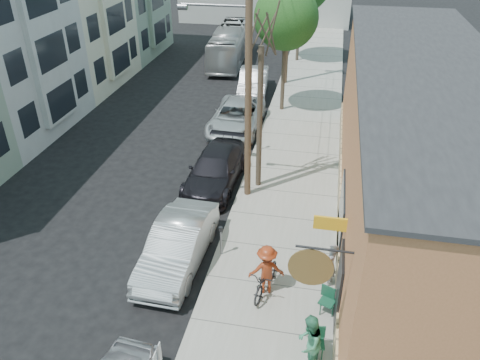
% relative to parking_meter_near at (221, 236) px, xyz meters
% --- Properties ---
extents(ground, '(120.00, 120.00, 0.00)m').
position_rel_parking_meter_near_xyz_m(ground, '(-2.25, -1.22, -0.98)').
color(ground, black).
extents(sidewalk, '(4.50, 58.00, 0.15)m').
position_rel_parking_meter_near_xyz_m(sidewalk, '(2.00, 9.78, -0.91)').
color(sidewalk, gray).
rests_on(sidewalk, ground).
extents(cafe_building, '(6.60, 20.20, 6.61)m').
position_rel_parking_meter_near_xyz_m(cafe_building, '(6.74, 3.78, 2.32)').
color(cafe_building, '#B06B41').
rests_on(cafe_building, ground).
extents(apartment_row, '(6.30, 32.00, 9.00)m').
position_rel_parking_meter_near_xyz_m(apartment_row, '(-14.10, 12.78, 3.52)').
color(apartment_row, gray).
rests_on(apartment_row, ground).
extents(parking_meter_near, '(0.14, 0.14, 1.24)m').
position_rel_parking_meter_near_xyz_m(parking_meter_near, '(0.00, 0.00, 0.00)').
color(parking_meter_near, slate).
rests_on(parking_meter_near, sidewalk).
extents(parking_meter_far, '(0.14, 0.14, 1.24)m').
position_rel_parking_meter_near_xyz_m(parking_meter_far, '(0.00, 8.63, 0.00)').
color(parking_meter_far, slate).
rests_on(parking_meter_far, sidewalk).
extents(utility_pole_near, '(3.57, 0.28, 10.00)m').
position_rel_parking_meter_near_xyz_m(utility_pole_near, '(0.14, 4.30, 4.43)').
color(utility_pole_near, '#503A28').
rests_on(utility_pole_near, sidewalk).
extents(utility_pole_far, '(1.80, 0.28, 10.00)m').
position_rel_parking_meter_near_xyz_m(utility_pole_far, '(0.20, 19.44, 4.36)').
color(utility_pole_far, '#503A28').
rests_on(utility_pole_far, sidewalk).
extents(tree_bare, '(0.24, 0.24, 6.37)m').
position_rel_parking_meter_near_xyz_m(tree_bare, '(0.55, 5.17, 2.35)').
color(tree_bare, '#44392C').
rests_on(tree_bare, sidewalk).
extents(tree_leafy_mid, '(3.71, 3.71, 7.42)m').
position_rel_parking_meter_near_xyz_m(tree_leafy_mid, '(0.55, 14.42, 4.71)').
color(tree_leafy_mid, '#44392C').
rests_on(tree_leafy_mid, sidewalk).
extents(patio_chair_a, '(0.65, 0.65, 0.88)m').
position_rel_parking_meter_near_xyz_m(patio_chair_a, '(3.93, -2.11, -0.39)').
color(patio_chair_a, '#13462F').
rests_on(patio_chair_a, sidewalk).
extents(patio_chair_b, '(0.56, 0.56, 0.88)m').
position_rel_parking_meter_near_xyz_m(patio_chair_b, '(3.68, -3.79, -0.39)').
color(patio_chair_b, '#13462F').
rests_on(patio_chair_b, sidewalk).
extents(patron_grey, '(0.56, 0.70, 1.67)m').
position_rel_parking_meter_near_xyz_m(patron_grey, '(3.95, -0.82, 0.00)').
color(patron_grey, gray).
rests_on(patron_grey, sidewalk).
extents(patron_green, '(0.91, 1.04, 1.83)m').
position_rel_parking_meter_near_xyz_m(patron_green, '(3.46, -4.23, 0.08)').
color(patron_green, '#34825E').
rests_on(patron_green, sidewalk).
extents(cyclist, '(1.32, 0.96, 1.83)m').
position_rel_parking_meter_near_xyz_m(cyclist, '(1.90, -1.55, 0.08)').
color(cyclist, maroon).
rests_on(cyclist, sidewalk).
extents(cyclist_bike, '(1.10, 2.11, 1.06)m').
position_rel_parking_meter_near_xyz_m(cyclist_bike, '(1.90, -1.55, -0.30)').
color(cyclist_bike, black).
rests_on(cyclist_bike, sidewalk).
extents(car_1, '(1.90, 5.07, 1.65)m').
position_rel_parking_meter_near_xyz_m(car_1, '(-1.45, -0.60, -0.16)').
color(car_1, silver).
rests_on(car_1, ground).
extents(car_2, '(2.34, 5.41, 1.55)m').
position_rel_parking_meter_near_xyz_m(car_2, '(-1.45, 5.08, -0.21)').
color(car_2, black).
rests_on(car_2, ground).
extents(car_3, '(2.71, 5.77, 1.59)m').
position_rel_parking_meter_near_xyz_m(car_3, '(-1.70, 11.12, -0.19)').
color(car_3, silver).
rests_on(car_3, ground).
extents(car_4, '(2.26, 5.28, 1.69)m').
position_rel_parking_meter_near_xyz_m(car_4, '(-1.72, 17.06, -0.14)').
color(car_4, '#95989C').
rests_on(car_4, ground).
extents(bus, '(2.97, 9.97, 2.74)m').
position_rel_parking_meter_near_xyz_m(bus, '(-4.86, 24.21, 0.39)').
color(bus, silver).
rests_on(bus, ground).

